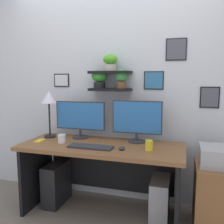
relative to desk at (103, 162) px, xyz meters
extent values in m
plane|color=#70665B|center=(0.00, -0.06, -0.54)|extent=(8.00, 8.00, 0.00)
cube|color=silver|center=(0.00, 0.38, 0.81)|extent=(4.40, 0.04, 2.70)
cube|color=black|center=(0.00, 0.26, 0.76)|extent=(0.47, 0.20, 0.03)
cube|color=black|center=(0.00, 0.26, 0.95)|extent=(0.47, 0.20, 0.03)
cylinder|color=brown|center=(0.13, 0.26, 0.81)|extent=(0.11, 0.11, 0.07)
ellipsoid|color=green|center=(0.13, 0.26, 0.92)|extent=(0.14, 0.14, 0.14)
cylinder|color=#B2A899|center=(0.00, 0.26, 1.00)|extent=(0.13, 0.13, 0.07)
ellipsoid|color=#4BA527|center=(0.00, 0.26, 1.09)|extent=(0.16, 0.16, 0.11)
cylinder|color=black|center=(-0.13, 0.26, 0.81)|extent=(0.13, 0.13, 0.07)
ellipsoid|color=#308C2F|center=(-0.13, 0.26, 0.91)|extent=(0.17, 0.17, 0.13)
cube|color=black|center=(1.05, 0.36, 0.69)|extent=(0.19, 0.02, 0.22)
cube|color=#4C4C56|center=(1.05, 0.35, 0.69)|extent=(0.17, 0.00, 0.20)
cube|color=black|center=(0.70, 0.36, 1.19)|extent=(0.22, 0.02, 0.23)
cube|color=#4C4C56|center=(0.70, 0.35, 1.19)|extent=(0.19, 0.00, 0.21)
cube|color=black|center=(-0.65, 0.36, 0.86)|extent=(0.20, 0.02, 0.16)
cube|color=silver|center=(-0.65, 0.35, 0.86)|extent=(0.17, 0.00, 0.13)
cube|color=black|center=(0.47, 0.36, 0.86)|extent=(0.22, 0.02, 0.20)
cube|color=teal|center=(0.47, 0.35, 0.86)|extent=(0.19, 0.00, 0.18)
cube|color=brown|center=(0.00, -0.06, 0.19)|extent=(1.67, 0.68, 0.04)
cube|color=black|center=(-0.77, -0.06, -0.19)|extent=(0.04, 0.62, 0.71)
cube|color=black|center=(0.77, -0.06, -0.19)|extent=(0.04, 0.62, 0.71)
cube|color=black|center=(0.00, 0.24, -0.15)|extent=(1.47, 0.02, 0.50)
cylinder|color=#2D2D33|center=(-0.33, 0.15, 0.22)|extent=(0.18, 0.18, 0.02)
cylinder|color=#2D2D33|center=(-0.33, 0.15, 0.27)|extent=(0.03, 0.03, 0.09)
cube|color=#2D2D33|center=(-0.33, 0.16, 0.47)|extent=(0.59, 0.02, 0.32)
cube|color=#2866B2|center=(-0.33, 0.15, 0.47)|extent=(0.56, 0.00, 0.30)
cylinder|color=#2D2D33|center=(0.33, 0.15, 0.22)|extent=(0.18, 0.18, 0.02)
cylinder|color=#2D2D33|center=(0.33, 0.15, 0.27)|extent=(0.03, 0.03, 0.09)
cube|color=#2D2D33|center=(0.33, 0.16, 0.48)|extent=(0.53, 0.02, 0.35)
cube|color=#2866B2|center=(0.33, 0.15, 0.48)|extent=(0.51, 0.00, 0.33)
cube|color=#2D2D33|center=(-0.06, -0.19, 0.22)|extent=(0.44, 0.14, 0.02)
ellipsoid|color=#2D2D33|center=(0.24, -0.16, 0.22)|extent=(0.06, 0.09, 0.03)
cylinder|color=black|center=(-0.68, 0.09, 0.22)|extent=(0.13, 0.13, 0.02)
cylinder|color=black|center=(-0.68, 0.09, 0.42)|extent=(0.02, 0.02, 0.38)
cone|color=silver|center=(-0.68, 0.09, 0.67)|extent=(0.17, 0.17, 0.14)
cube|color=yellow|center=(-0.69, -0.11, 0.21)|extent=(0.08, 0.14, 0.01)
cylinder|color=white|center=(-0.43, -0.10, 0.25)|extent=(0.08, 0.08, 0.09)
cylinder|color=yellow|center=(0.50, -0.12, 0.26)|extent=(0.07, 0.07, 0.10)
cube|color=brown|center=(1.14, -0.05, -0.22)|extent=(0.44, 0.50, 0.64)
cube|color=#9E9EA3|center=(1.14, -0.05, 0.19)|extent=(0.38, 0.34, 0.17)
cube|color=black|center=(-0.57, 0.01, -0.31)|extent=(0.18, 0.40, 0.47)
cube|color=#99999E|center=(0.60, 0.03, -0.33)|extent=(0.18, 0.40, 0.42)
camera|label=1|loc=(0.80, -2.36, 0.88)|focal=39.21mm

